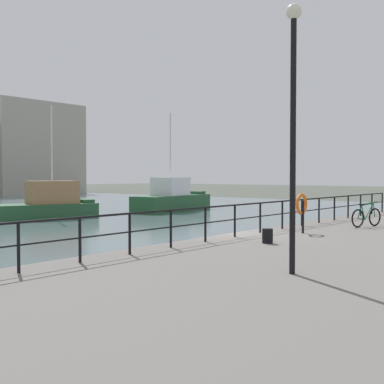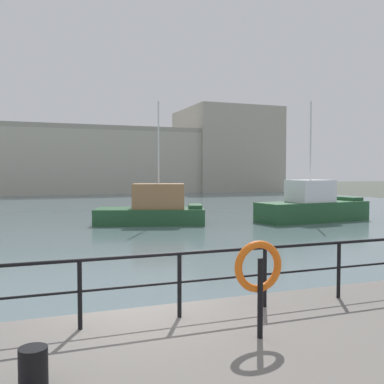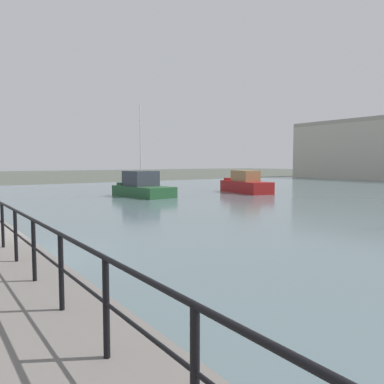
% 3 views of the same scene
% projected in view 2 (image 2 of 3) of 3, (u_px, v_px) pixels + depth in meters
% --- Properties ---
extents(ground_plane, '(240.00, 240.00, 0.00)m').
position_uv_depth(ground_plane, '(138.00, 357.00, 7.73)').
color(ground_plane, '#4C5147').
extents(water_basin, '(80.00, 60.00, 0.01)m').
position_uv_depth(water_basin, '(53.00, 212.00, 36.01)').
color(water_basin, slate).
rests_on(water_basin, ground_plane).
extents(harbor_building, '(76.69, 15.47, 14.19)m').
position_uv_depth(harbor_building, '(91.00, 159.00, 69.29)').
color(harbor_building, '#B2AD9E').
rests_on(harbor_building, ground_plane).
extents(moored_green_narrowboat, '(7.27, 4.72, 7.68)m').
position_uv_depth(moored_green_narrowboat, '(154.00, 209.00, 27.53)').
color(moored_green_narrowboat, '#23512D').
rests_on(moored_green_narrowboat, water_basin).
extents(moored_red_daysailer, '(7.93, 3.24, 7.92)m').
position_uv_depth(moored_red_daysailer, '(312.00, 206.00, 29.09)').
color(moored_red_daysailer, '#23512D').
rests_on(moored_red_daysailer, water_basin).
extents(quay_railing, '(27.05, 0.07, 1.08)m').
position_uv_depth(quay_railing, '(132.00, 277.00, 6.87)').
color(quay_railing, black).
rests_on(quay_railing, quay_promenade).
extents(mooring_bollard, '(0.32, 0.32, 0.44)m').
position_uv_depth(mooring_bollard, '(33.00, 367.00, 4.84)').
color(mooring_bollard, black).
rests_on(mooring_bollard, quay_promenade).
extents(life_ring_stand, '(0.75, 0.16, 1.40)m').
position_uv_depth(life_ring_stand, '(259.00, 270.00, 6.28)').
color(life_ring_stand, black).
rests_on(life_ring_stand, quay_promenade).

